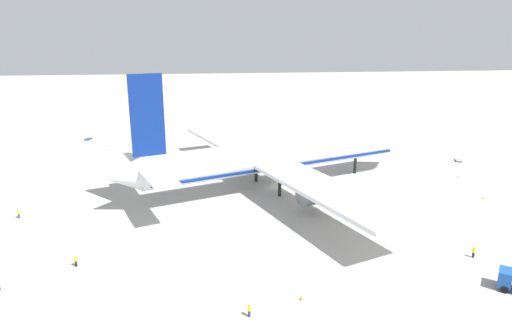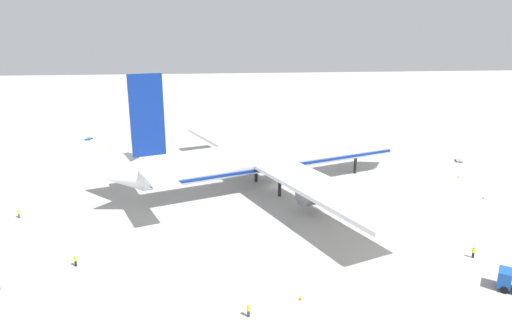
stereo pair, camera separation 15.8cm
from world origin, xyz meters
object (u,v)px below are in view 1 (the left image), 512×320
(traffic_cone_4, at_px, (128,144))
(ground_worker_2, at_px, (249,310))
(airliner, at_px, (274,157))
(baggage_cart_1, at_px, (88,139))
(ground_worker_4, at_px, (76,261))
(traffic_cone_0, at_px, (458,177))
(ground_worker_5, at_px, (474,252))
(ground_worker_0, at_px, (19,213))
(traffic_cone_3, at_px, (301,298))
(baggage_cart_2, at_px, (458,160))
(traffic_cone_1, at_px, (483,198))
(traffic_cone_2, at_px, (110,145))

(traffic_cone_4, bearing_deg, ground_worker_2, -73.46)
(airliner, distance_m, traffic_cone_4, 56.20)
(baggage_cart_1, distance_m, ground_worker_4, 82.98)
(traffic_cone_0, bearing_deg, ground_worker_5, -118.46)
(baggage_cart_1, height_order, ground_worker_0, ground_worker_0)
(traffic_cone_3, bearing_deg, traffic_cone_4, 111.02)
(baggage_cart_1, bearing_deg, baggage_cart_2, -20.82)
(airliner, distance_m, ground_worker_2, 45.59)
(baggage_cart_2, height_order, ground_worker_0, ground_worker_0)
(baggage_cart_2, bearing_deg, traffic_cone_1, -112.24)
(ground_worker_2, distance_m, traffic_cone_0, 69.48)
(baggage_cart_2, relative_size, traffic_cone_2, 5.77)
(ground_worker_5, xyz_separation_m, traffic_cone_3, (-27.27, -7.22, -0.54))
(baggage_cart_1, bearing_deg, airliner, -46.31)
(traffic_cone_1, bearing_deg, traffic_cone_0, 78.23)
(traffic_cone_0, distance_m, traffic_cone_3, 62.87)
(traffic_cone_2, bearing_deg, airliner, -45.57)
(ground_worker_2, bearing_deg, traffic_cone_4, 106.54)
(baggage_cart_2, height_order, traffic_cone_0, traffic_cone_0)
(baggage_cart_1, distance_m, traffic_cone_2, 12.97)
(traffic_cone_1, bearing_deg, traffic_cone_2, 146.18)
(baggage_cart_1, relative_size, traffic_cone_3, 6.08)
(baggage_cart_1, relative_size, ground_worker_0, 1.91)
(traffic_cone_4, bearing_deg, ground_worker_4, -87.55)
(ground_worker_4, bearing_deg, ground_worker_0, 127.16)
(traffic_cone_2, bearing_deg, traffic_cone_4, 7.05)
(airliner, bearing_deg, traffic_cone_4, 130.24)
(ground_worker_2, bearing_deg, traffic_cone_0, 40.30)
(traffic_cone_1, bearing_deg, ground_worker_4, -166.77)
(airliner, distance_m, traffic_cone_0, 43.14)
(ground_worker_5, bearing_deg, traffic_cone_4, 127.78)
(ground_worker_2, relative_size, traffic_cone_4, 2.95)
(airliner, height_order, ground_worker_2, airliner)
(ground_worker_4, height_order, traffic_cone_2, ground_worker_4)
(airliner, xyz_separation_m, traffic_cone_3, (-3.73, -41.52, -6.49))
(ground_worker_5, bearing_deg, traffic_cone_2, 130.30)
(ground_worker_4, height_order, traffic_cone_3, ground_worker_4)
(baggage_cart_1, distance_m, traffic_cone_0, 105.32)
(ground_worker_2, height_order, ground_worker_4, ground_worker_4)
(ground_worker_0, distance_m, traffic_cone_1, 87.23)
(baggage_cart_1, height_order, traffic_cone_1, traffic_cone_1)
(baggage_cart_1, xyz_separation_m, ground_worker_2, (39.20, -95.87, 0.55))
(traffic_cone_2, xyz_separation_m, traffic_cone_4, (5.09, 0.63, 0.00))
(traffic_cone_0, relative_size, traffic_cone_4, 1.00)
(traffic_cone_0, height_order, traffic_cone_3, same)
(baggage_cart_2, bearing_deg, ground_worker_2, -136.49)
(airliner, relative_size, traffic_cone_2, 134.46)
(ground_worker_4, xyz_separation_m, ground_worker_5, (56.51, -4.86, -0.04))
(baggage_cart_1, height_order, traffic_cone_0, traffic_cone_0)
(traffic_cone_0, bearing_deg, airliner, -178.73)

